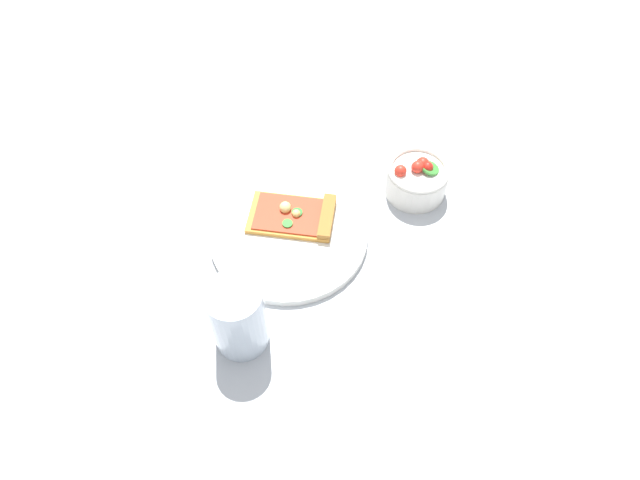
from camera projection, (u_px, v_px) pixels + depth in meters
name	position (u px, v px, depth m)	size (l,w,h in m)	color
ground_plane	(304.00, 235.00, 0.95)	(2.40, 2.40, 0.00)	#B2B7BC
plate	(289.00, 235.00, 0.94)	(0.25, 0.25, 0.01)	white
pizza_slice_main	(299.00, 215.00, 0.95)	(0.15, 0.16, 0.03)	gold
salad_bowl	(417.00, 179.00, 0.98)	(0.10, 0.10, 0.07)	white
soda_glass	(238.00, 318.00, 0.80)	(0.08, 0.08, 0.12)	silver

